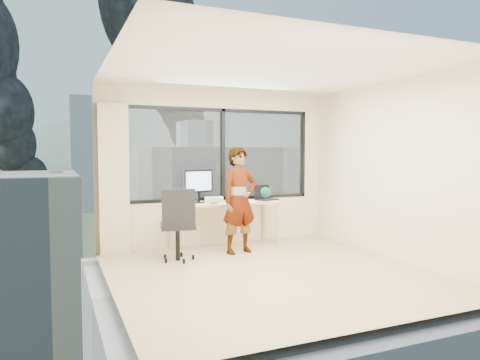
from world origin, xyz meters
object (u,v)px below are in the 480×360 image
person (239,200)px  laptop (267,193)px  chair (178,223)px  desk (224,225)px  handbag (264,193)px  game_console (214,199)px  monitor (198,186)px

person → laptop: person is taller
chair → person: (1.01, 0.10, 0.28)m
desk → person: bearing=-80.1°
person → handbag: bearing=28.3°
chair → handbag: (1.73, 0.71, 0.32)m
person → game_console: 0.67m
handbag → game_console: bearing=171.0°
desk → game_console: game_console is taller
game_console → person: bearing=-58.2°
desk → monitor: bearing=166.7°
person → monitor: bearing=119.9°
desk → monitor: 0.77m
desk → handbag: 0.95m
chair → laptop: chair is taller
chair → game_console: size_ratio=3.60×
game_console → laptop: laptop is taller
person → monitor: 0.76m
chair → handbag: size_ratio=3.96×
handbag → desk: bearing=-176.2°
chair → person: bearing=16.3°
desk → laptop: bearing=0.7°
chair → game_console: 1.13m
person → laptop: bearing=21.3°
desk → chair: bearing=-149.3°
person → handbag: (0.72, 0.61, 0.03)m
game_console → handbag: size_ratio=1.10×
desk → game_console: bearing=122.3°
desk → game_console: size_ratio=6.01×
monitor → handbag: monitor is taller
chair → game_console: chair is taller
person → laptop: size_ratio=4.34×
handbag → chair: bearing=-165.0°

